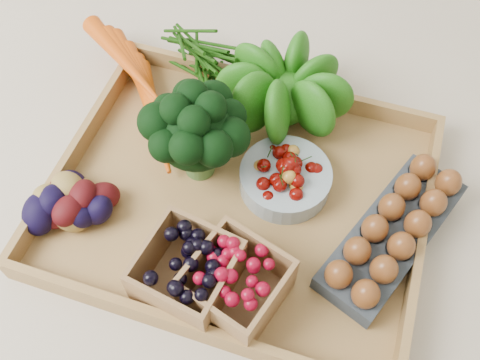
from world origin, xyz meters
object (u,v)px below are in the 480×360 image
(broccoli, at_px, (198,145))
(tray, at_px, (240,198))
(cherry_bowl, at_px, (285,179))
(egg_carton, at_px, (392,235))

(broccoli, bearing_deg, tray, -20.50)
(cherry_bowl, bearing_deg, broccoli, -175.26)
(tray, bearing_deg, broccoli, 159.50)
(tray, distance_m, broccoli, 0.11)
(broccoli, xyz_separation_m, egg_carton, (0.31, -0.03, -0.05))
(tray, bearing_deg, cherry_bowl, 33.63)
(broccoli, distance_m, cherry_bowl, 0.14)
(tray, distance_m, egg_carton, 0.23)
(egg_carton, bearing_deg, cherry_bowl, -172.33)
(broccoli, relative_size, cherry_bowl, 1.12)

